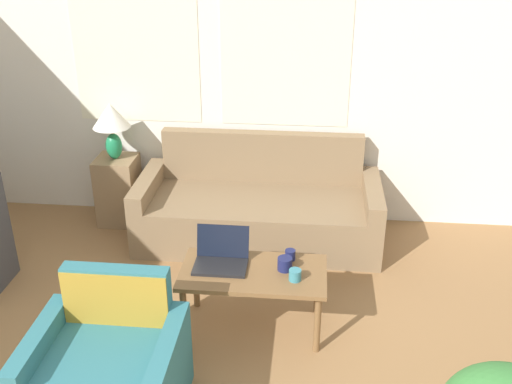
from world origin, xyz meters
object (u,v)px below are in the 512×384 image
(couch, at_px, (259,210))
(armchair, at_px, (110,373))
(laptop, at_px, (221,257))
(cup_yellow, at_px, (290,255))
(coffee_table, at_px, (253,278))
(cup_navy, at_px, (285,264))
(cup_white, at_px, (295,275))
(table_lamp, at_px, (111,121))

(couch, height_order, armchair, couch)
(laptop, distance_m, cup_yellow, 0.47)
(laptop, bearing_deg, cup_yellow, 12.74)
(coffee_table, distance_m, cup_yellow, 0.30)
(laptop, height_order, cup_navy, laptop)
(cup_navy, distance_m, cup_yellow, 0.13)
(cup_navy, bearing_deg, armchair, -137.33)
(cup_yellow, distance_m, cup_white, 0.25)
(table_lamp, bearing_deg, couch, -7.10)
(couch, relative_size, coffee_table, 2.11)
(coffee_table, bearing_deg, cup_yellow, 35.41)
(armchair, distance_m, cup_white, 1.27)
(couch, height_order, laptop, couch)
(table_lamp, relative_size, laptop, 1.42)
(armchair, relative_size, cup_white, 10.18)
(cup_navy, xyz_separation_m, cup_yellow, (0.03, 0.13, -0.01))
(couch, xyz_separation_m, cup_navy, (0.29, -1.23, 0.24))
(cup_white, bearing_deg, laptop, 164.01)
(laptop, distance_m, cup_white, 0.52)
(coffee_table, height_order, cup_yellow, cup_yellow)
(cup_navy, distance_m, cup_white, 0.14)
(laptop, bearing_deg, table_lamp, 130.20)
(table_lamp, bearing_deg, cup_navy, -41.35)
(armchair, height_order, cup_navy, armchair)
(laptop, relative_size, cup_white, 4.41)
(table_lamp, xyz_separation_m, cup_navy, (1.59, -1.40, -0.47))
(couch, bearing_deg, cup_yellow, -73.88)
(coffee_table, distance_m, laptop, 0.26)
(table_lamp, xyz_separation_m, laptop, (1.16, -1.37, -0.46))
(coffee_table, bearing_deg, cup_white, -15.87)
(couch, distance_m, cup_navy, 1.29)
(cup_yellow, bearing_deg, laptop, -167.26)
(armchair, height_order, laptop, armchair)
(cup_navy, bearing_deg, coffee_table, -169.79)
(couch, xyz_separation_m, cup_yellow, (0.32, -1.10, 0.23))
(armchair, distance_m, coffee_table, 1.11)
(couch, height_order, cup_white, couch)
(cup_white, bearing_deg, cup_navy, 121.76)
(armchair, relative_size, cup_yellow, 11.32)
(laptop, bearing_deg, armchair, -119.63)
(armchair, xyz_separation_m, cup_yellow, (0.96, 0.99, 0.23))
(coffee_table, bearing_deg, couch, 93.72)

